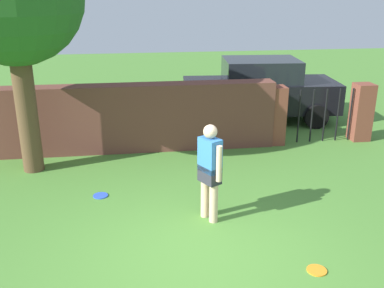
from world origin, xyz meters
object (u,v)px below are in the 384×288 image
object	(u,v)px
frisbee_orange	(317,270)
frisbee_blue	(100,196)
car	(260,90)
person	(210,168)

from	to	relation	value
frisbee_orange	frisbee_blue	xyz separation A→B (m)	(-3.02, 2.68, 0.00)
car	frisbee_orange	world-z (taller)	car
person	car	xyz separation A→B (m)	(2.36, 5.40, -0.04)
person	frisbee_blue	size ratio (longest dim) A/B	6.00
frisbee_blue	frisbee_orange	bearing A→B (deg)	-41.59
frisbee_orange	frisbee_blue	distance (m)	4.03
person	frisbee_orange	size ratio (longest dim) A/B	6.00
person	frisbee_orange	bearing A→B (deg)	-172.05
car	frisbee_blue	world-z (taller)	car
person	frisbee_blue	xyz separation A→B (m)	(-1.82, 1.08, -0.89)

